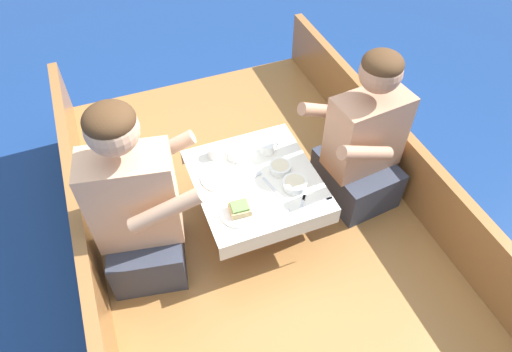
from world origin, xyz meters
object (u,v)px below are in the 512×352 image
sandwich (240,208)px  coffee_cup_port (267,148)px  person_port (138,209)px  coffee_cup_starboard (214,151)px  person_starboard (363,145)px

sandwich → coffee_cup_port: coffee_cup_port is taller
sandwich → person_port: bearing=164.1°
person_port → coffee_cup_port: person_port is taller
sandwich → coffee_cup_starboard: bearing=89.2°
sandwich → coffee_cup_port: (0.28, 0.35, -0.00)m
sandwich → coffee_cup_starboard: (0.01, 0.42, 0.00)m
person_port → person_starboard: (1.24, 0.03, -0.04)m
person_starboard → sandwich: 0.79m
person_port → sandwich: bearing=-5.2°
coffee_cup_port → coffee_cup_starboard: bearing=164.5°
coffee_cup_starboard → coffee_cup_port: bearing=-15.5°
person_port → sandwich: (0.46, -0.13, -0.05)m
person_starboard → coffee_cup_port: size_ratio=9.23×
person_starboard → sandwich: size_ratio=9.15×
sandwich → coffee_cup_starboard: 0.42m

